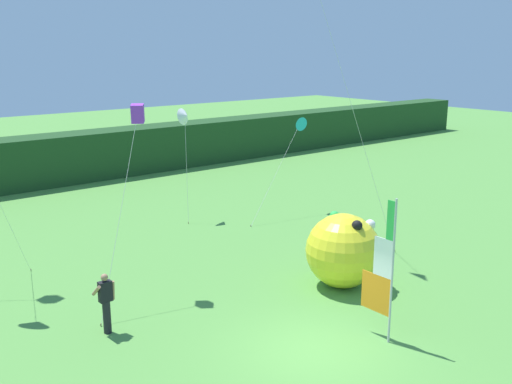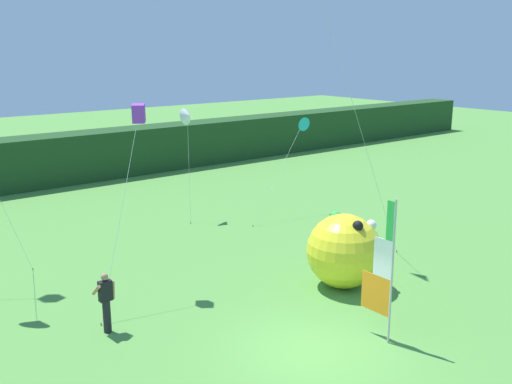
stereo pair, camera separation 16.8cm
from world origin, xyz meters
name	(u,v)px [view 2 (the right image)]	position (x,y,z in m)	size (l,w,h in m)	color
ground_plane	(311,352)	(0.00, 0.00, 0.00)	(120.00, 120.00, 0.00)	#518E3D
distant_treeline	(20,164)	(0.00, 23.48, 1.42)	(80.00, 2.40, 2.83)	#1E421E
banner_flag	(383,273)	(1.95, -0.65, 1.92)	(0.06, 1.03, 4.00)	#B7B7BC
person_near_banner	(336,233)	(5.84, 4.73, 0.90)	(0.55, 0.48, 1.69)	brown
person_mid_field	(106,301)	(-3.69, 4.35, 0.94)	(0.55, 0.48, 1.75)	black
inflatable_balloon	(344,251)	(3.84, 2.50, 1.24)	(2.47, 2.47, 2.47)	yellow
kite_purple_box_1	(138,115)	(-1.26, 6.62, 5.71)	(2.73, 2.10, 6.05)	brown
kite_white_delta_3	(187,116)	(4.31, 12.69, 4.72)	(1.04, 1.33, 5.13)	brown
kite_cyan_delta_5	(302,124)	(9.45, 10.60, 4.17)	(4.21, 1.23, 4.54)	brown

